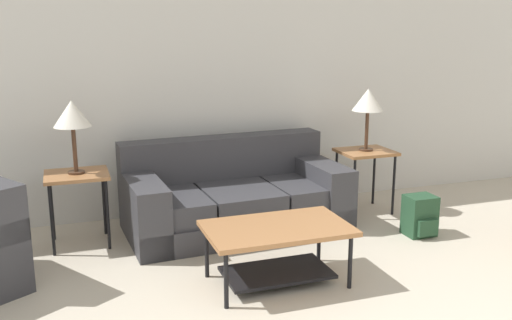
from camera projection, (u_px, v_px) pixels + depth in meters
name	position (u px, v px, depth m)	size (l,w,h in m)	color
wall_back	(220.00, 83.00, 5.72)	(8.60, 0.06, 2.60)	silver
couch	(234.00, 198.00, 5.34)	(2.05, 1.10, 0.82)	#38383D
coffee_table	(277.00, 241.00, 4.17)	(1.05, 0.64, 0.44)	#A87042
side_table_left	(77.00, 182.00, 4.86)	(0.53, 0.46, 0.64)	#A87042
side_table_right	(365.00, 158.00, 5.75)	(0.53, 0.46, 0.64)	#A87042
table_lamp_left	(72.00, 115.00, 4.73)	(0.31, 0.31, 0.62)	#472D1E
table_lamp_right	(368.00, 101.00, 5.62)	(0.31, 0.31, 0.62)	#472D1E
backpack	(420.00, 216.00, 5.16)	(0.26, 0.30, 0.37)	#23472D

